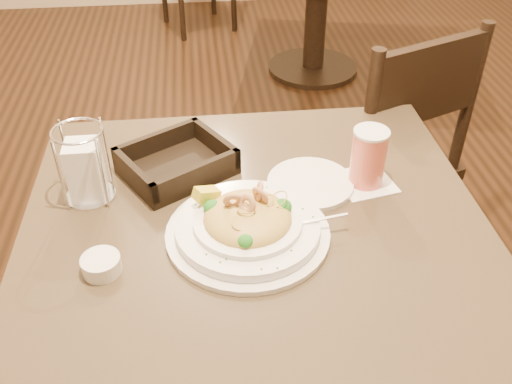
{
  "coord_description": "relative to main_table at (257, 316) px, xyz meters",
  "views": [
    {
      "loc": [
        -0.09,
        -0.8,
        1.48
      ],
      "look_at": [
        0.0,
        0.02,
        0.84
      ],
      "focal_mm": 40.0,
      "sensor_mm": 36.0,
      "label": 1
    }
  ],
  "objects": [
    {
      "name": "drink_glass",
      "position": [
        0.24,
        0.13,
        0.31
      ],
      "size": [
        0.13,
        0.13,
        0.13
      ],
      "rotation": [
        0.0,
        0.0,
        0.21
      ],
      "color": "white",
      "rests_on": "main_table"
    },
    {
      "name": "napkin_caddy",
      "position": [
        -0.33,
        0.15,
        0.31
      ],
      "size": [
        0.1,
        0.1,
        0.16
      ],
      "rotation": [
        0.0,
        0.0,
        0.41
      ],
      "color": "silver",
      "rests_on": "main_table"
    },
    {
      "name": "butter_ramekin",
      "position": [
        -0.28,
        -0.07,
        0.26
      ],
      "size": [
        0.09,
        0.09,
        0.03
      ],
      "primitive_type": "cylinder",
      "rotation": [
        0.0,
        0.0,
        -0.34
      ],
      "color": "white",
      "rests_on": "main_table"
    },
    {
      "name": "bread_basket",
      "position": [
        -0.15,
        0.21,
        0.26
      ],
      "size": [
        0.27,
        0.26,
        0.06
      ],
      "rotation": [
        0.0,
        0.0,
        0.55
      ],
      "color": "black",
      "rests_on": "main_table"
    },
    {
      "name": "side_plate",
      "position": [
        0.13,
        0.13,
        0.25
      ],
      "size": [
        0.22,
        0.22,
        0.01
      ],
      "primitive_type": "cylinder",
      "rotation": [
        0.0,
        0.0,
        0.27
      ],
      "color": "white",
      "rests_on": "main_table"
    },
    {
      "name": "pasta_bowl",
      "position": [
        -0.02,
        -0.01,
        0.27
      ],
      "size": [
        0.34,
        0.31,
        0.1
      ],
      "rotation": [
        0.0,
        0.0,
        -0.04
      ],
      "color": "white",
      "rests_on": "main_table"
    },
    {
      "name": "main_table",
      "position": [
        0.0,
        0.0,
        0.0
      ],
      "size": [
        0.9,
        0.9,
        0.76
      ],
      "color": "black",
      "rests_on": "ground"
    },
    {
      "name": "dining_chair_near",
      "position": [
        0.45,
        0.62,
        -0.02
      ],
      "size": [
        0.55,
        0.55,
        0.93
      ],
      "rotation": [
        0.0,
        0.0,
        3.54
      ],
      "color": "black",
      "rests_on": "ground"
    }
  ]
}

